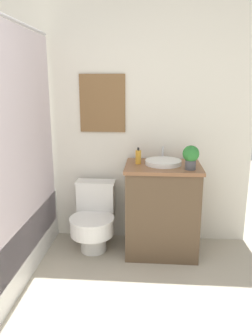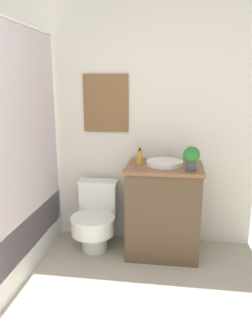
% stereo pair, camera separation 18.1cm
% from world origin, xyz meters
% --- Properties ---
extents(wall_back, '(3.11, 0.07, 2.50)m').
position_xyz_m(wall_back, '(0.00, 2.38, 1.25)').
color(wall_back, silver).
rests_on(wall_back, ground_plane).
extents(toilet, '(0.41, 0.54, 0.63)m').
position_xyz_m(toilet, '(0.07, 2.08, 0.30)').
color(toilet, white).
rests_on(toilet, ground_plane).
extents(vanity, '(0.67, 0.53, 0.84)m').
position_xyz_m(vanity, '(0.71, 2.08, 0.42)').
color(vanity, brown).
rests_on(vanity, ground_plane).
extents(sink, '(0.33, 0.36, 0.13)m').
position_xyz_m(sink, '(0.71, 2.10, 0.86)').
color(sink, white).
rests_on(sink, vanity).
extents(soap_bottle, '(0.05, 0.05, 0.15)m').
position_xyz_m(soap_bottle, '(0.49, 2.11, 0.90)').
color(soap_bottle, gold).
rests_on(soap_bottle, vanity).
extents(potted_plant, '(0.14, 0.14, 0.21)m').
position_xyz_m(potted_plant, '(0.93, 1.94, 0.96)').
color(potted_plant, '#4C4C51').
rests_on(potted_plant, vanity).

